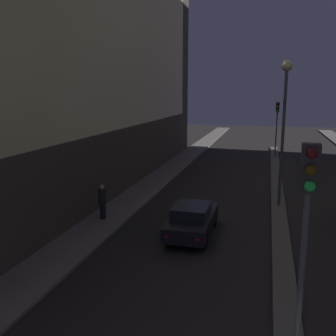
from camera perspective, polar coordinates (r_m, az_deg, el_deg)
median_strip at (r=25.05m, az=16.27°, el=-2.98°), size 0.74×37.39×0.15m
traffic_light_near at (r=7.49m, az=20.34°, el=-7.03°), size 0.32×0.42×5.09m
traffic_light_mid at (r=35.77m, az=16.28°, el=7.40°), size 0.32×0.42×5.09m
street_lamp at (r=20.29m, az=17.36°, el=9.35°), size 0.57×0.57×7.56m
car_left_lane at (r=16.37m, az=3.70°, el=-7.81°), size 1.71×4.14×1.44m
pedestrian_on_left_sidewalk at (r=18.27m, az=-9.95°, el=-4.98°), size 0.38×0.38×1.69m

